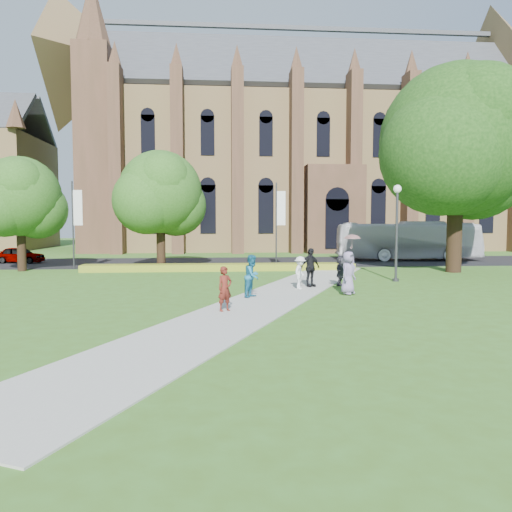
{
  "coord_description": "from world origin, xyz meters",
  "views": [
    {
      "loc": [
        -2.37,
        -19.84,
        3.28
      ],
      "look_at": [
        -0.37,
        4.12,
        1.6
      ],
      "focal_mm": 35.0,
      "sensor_mm": 36.0,
      "label": 1
    }
  ],
  "objects": [
    {
      "name": "pedestrian_5",
      "position": [
        3.95,
        4.67,
        0.8
      ],
      "size": [
        1.15,
        1.43,
        1.53
      ],
      "primitive_type": "imported",
      "rotation": [
        0.0,
        0.0,
        1.0
      ],
      "color": "#2B2A33",
      "rests_on": "footpath"
    },
    {
      "name": "footpath",
      "position": [
        0.0,
        1.0,
        0.02
      ],
      "size": [
        15.58,
        28.54,
        0.04
      ],
      "primitive_type": "cube",
      "rotation": [
        0.0,
        0.0,
        -0.44
      ],
      "color": "#B2B2A8",
      "rests_on": "ground"
    },
    {
      "name": "tour_coach",
      "position": [
        13.74,
        20.56,
        1.65
      ],
      "size": [
        11.88,
        3.69,
        3.26
      ],
      "primitive_type": "imported",
      "rotation": [
        0.0,
        0.0,
        1.49
      ],
      "color": "white",
      "rests_on": "road"
    },
    {
      "name": "flower_hedge",
      "position": [
        -2.0,
        13.2,
        0.23
      ],
      "size": [
        18.0,
        1.4,
        0.45
      ],
      "primitive_type": "cube",
      "color": "gold",
      "rests_on": "ground"
    },
    {
      "name": "street_tree_0",
      "position": [
        -15.0,
        14.0,
        4.87
      ],
      "size": [
        5.2,
        5.2,
        7.5
      ],
      "color": "#332114",
      "rests_on": "ground"
    },
    {
      "name": "street_tree_1",
      "position": [
        -6.0,
        14.5,
        5.22
      ],
      "size": [
        5.6,
        5.6,
        8.05
      ],
      "color": "#332114",
      "rests_on": "ground"
    },
    {
      "name": "pedestrian_4",
      "position": [
        3.58,
        1.85,
        0.99
      ],
      "size": [
        1.07,
        1.09,
        1.9
      ],
      "primitive_type": "imported",
      "rotation": [
        0.0,
        0.0,
        0.84
      ],
      "color": "gray",
      "rests_on": "footpath"
    },
    {
      "name": "car_0",
      "position": [
        -17.55,
        20.42,
        0.66
      ],
      "size": [
        3.94,
        2.17,
        1.27
      ],
      "primitive_type": "imported",
      "rotation": [
        0.0,
        0.0,
        1.38
      ],
      "color": "gray",
      "rests_on": "road"
    },
    {
      "name": "large_tree",
      "position": [
        13.0,
        11.0,
        8.37
      ],
      "size": [
        9.6,
        9.6,
        13.2
      ],
      "color": "#332114",
      "rests_on": "ground"
    },
    {
      "name": "streetlamp",
      "position": [
        7.5,
        6.5,
        3.3
      ],
      "size": [
        0.44,
        0.44,
        5.24
      ],
      "color": "#38383D",
      "rests_on": "ground"
    },
    {
      "name": "cathedral",
      "position": [
        10.0,
        39.73,
        12.98
      ],
      "size": [
        52.6,
        18.25,
        28.0
      ],
      "color": "brown",
      "rests_on": "ground"
    },
    {
      "name": "road",
      "position": [
        0.0,
        20.0,
        0.01
      ],
      "size": [
        160.0,
        10.0,
        0.02
      ],
      "primitive_type": "cube",
      "color": "black",
      "rests_on": "ground"
    },
    {
      "name": "banner_pole_0",
      "position": [
        2.11,
        15.2,
        3.39
      ],
      "size": [
        0.7,
        0.1,
        6.0
      ],
      "color": "#38383D",
      "rests_on": "ground"
    },
    {
      "name": "pedestrian_2",
      "position": [
        1.72,
        3.66,
        0.82
      ],
      "size": [
        0.97,
        1.16,
        1.56
      ],
      "primitive_type": "imported",
      "rotation": [
        0.0,
        0.0,
        1.11
      ],
      "color": "silver",
      "rests_on": "footpath"
    },
    {
      "name": "parasol",
      "position": [
        3.76,
        1.95,
        2.27
      ],
      "size": [
        0.99,
        0.99,
        0.66
      ],
      "primitive_type": "imported",
      "rotation": [
        0.0,
        0.0,
        0.41
      ],
      "color": "#CC9093",
      "rests_on": "pedestrian_4"
    },
    {
      "name": "banner_pole_1",
      "position": [
        -11.89,
        15.2,
        3.39
      ],
      "size": [
        0.7,
        0.1,
        6.0
      ],
      "color": "#38383D",
      "rests_on": "ground"
    },
    {
      "name": "pedestrian_0",
      "position": [
        -2.0,
        -1.97,
        0.85
      ],
      "size": [
        0.71,
        0.65,
        1.62
      ],
      "primitive_type": "imported",
      "rotation": [
        0.0,
        0.0,
        0.59
      ],
      "color": "#5A1D14",
      "rests_on": "footpath"
    },
    {
      "name": "pedestrian_3",
      "position": [
        2.35,
        4.4,
        1.0
      ],
      "size": [
        1.21,
        0.93,
        1.92
      ],
      "primitive_type": "imported",
      "rotation": [
        0.0,
        0.0,
        0.48
      ],
      "color": "black",
      "rests_on": "footpath"
    },
    {
      "name": "pedestrian_1",
      "position": [
        -0.76,
        1.24,
        0.95
      ],
      "size": [
        1.05,
        1.11,
        1.82
      ],
      "primitive_type": "imported",
      "rotation": [
        0.0,
        0.0,
        1.02
      ],
      "color": "#1B6589",
      "rests_on": "footpath"
    },
    {
      "name": "ground",
      "position": [
        0.0,
        0.0,
        0.0
      ],
      "size": [
        160.0,
        160.0,
        0.0
      ],
      "primitive_type": "plane",
      "color": "#3E621D",
      "rests_on": "ground"
    }
  ]
}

